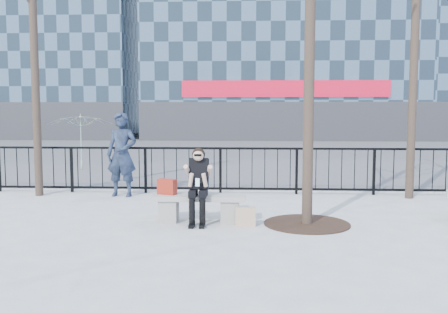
{
  "coord_description": "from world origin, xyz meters",
  "views": [
    {
      "loc": [
        0.9,
        -8.73,
        2.03
      ],
      "look_at": [
        0.4,
        0.8,
        1.1
      ],
      "focal_mm": 40.0,
      "sensor_mm": 36.0,
      "label": 1
    }
  ],
  "objects": [
    {
      "name": "vendor_umbrella",
      "position": [
        -4.67,
        7.34,
        0.93
      ],
      "size": [
        2.1,
        2.15,
        1.86
      ],
      "primitive_type": "imported",
      "rotation": [
        0.0,
        0.0,
        0.04
      ],
      "color": "yellow",
      "rests_on": "ground"
    },
    {
      "name": "handbag",
      "position": [
        -0.58,
        0.02,
        0.63
      ],
      "size": [
        0.37,
        0.27,
        0.27
      ],
      "primitive_type": "cube",
      "rotation": [
        0.0,
        0.0,
        -0.37
      ],
      "color": "maroon",
      "rests_on": "bench_main"
    },
    {
      "name": "standing_man",
      "position": [
        -2.04,
        2.51,
        0.97
      ],
      "size": [
        0.76,
        0.54,
        1.94
      ],
      "primitive_type": "imported",
      "rotation": [
        0.0,
        0.0,
        -0.11
      ],
      "color": "black",
      "rests_on": "ground"
    },
    {
      "name": "railing",
      "position": [
        0.0,
        3.0,
        0.55
      ],
      "size": [
        14.0,
        0.06,
        1.1
      ],
      "color": "black",
      "rests_on": "ground"
    },
    {
      "name": "bench_main",
      "position": [
        0.0,
        0.0,
        0.3
      ],
      "size": [
        1.65,
        0.46,
        0.49
      ],
      "color": "slate",
      "rests_on": "ground"
    },
    {
      "name": "tree_grate",
      "position": [
        1.9,
        -0.1,
        0.01
      ],
      "size": [
        1.5,
        1.5,
        0.02
      ],
      "primitive_type": "cylinder",
      "color": "black",
      "rests_on": "ground"
    },
    {
      "name": "street_surface",
      "position": [
        0.0,
        15.0,
        0.0
      ],
      "size": [
        60.0,
        23.0,
        0.01
      ],
      "primitive_type": "cube",
      "color": "#474747",
      "rests_on": "ground"
    },
    {
      "name": "seated_woman",
      "position": [
        0.0,
        -0.16,
        0.67
      ],
      "size": [
        0.5,
        0.64,
        1.34
      ],
      "color": "black",
      "rests_on": "ground"
    },
    {
      "name": "shopping_bag",
      "position": [
        0.83,
        -0.29,
        0.16
      ],
      "size": [
        0.35,
        0.14,
        0.33
      ],
      "primitive_type": "cube",
      "rotation": [
        0.0,
        0.0,
        0.04
      ],
      "color": "#CDB591",
      "rests_on": "ground"
    },
    {
      "name": "ground",
      "position": [
        0.0,
        0.0,
        0.0
      ],
      "size": [
        120.0,
        120.0,
        0.0
      ],
      "primitive_type": "plane",
      "color": "gray",
      "rests_on": "ground"
    }
  ]
}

